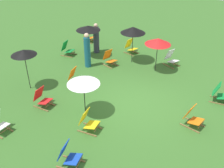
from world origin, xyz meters
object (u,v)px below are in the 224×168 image
Objects in this scene: deckchair_12 at (192,117)px; umbrella_3 at (88,28)px; deckchair_5 at (89,36)px; umbrella_1 at (158,41)px; umbrella_0 at (83,80)px; deckchair_10 at (67,49)px; deckchair_3 at (219,93)px; deckchair_14 at (131,47)px; deckchair_9 at (171,58)px; umbrella_2 at (24,52)px; deckchair_2 at (68,155)px; deckchair_4 at (109,58)px; deckchair_1 at (88,121)px; deckchair_0 at (42,98)px; umbrella_4 at (133,30)px; person_1 at (96,39)px; person_0 at (87,51)px; deckchair_8 at (75,77)px.

umbrella_3 is (2.39, 6.73, 1.29)m from deckchair_12.
umbrella_1 is at bearing -96.42° from deckchair_5.
deckchair_10 is at bearing 50.57° from umbrella_0.
deckchair_14 is (2.02, 5.49, 0.00)m from deckchair_3.
umbrella_2 is at bearing 161.64° from deckchair_9.
deckchair_2 is 7.94m from deckchair_9.
deckchair_9 is at bearing -15.22° from deckchair_2.
deckchair_1 is at bearing -140.81° from deckchair_4.
deckchair_9 is (7.94, 0.22, 0.00)m from deckchair_2.
deckchair_3 is at bearing -41.42° from deckchair_2.
deckchair_5 is at bearing -5.30° from deckchair_10.
umbrella_0 is (0.65, 0.68, 1.12)m from deckchair_1.
umbrella_3 is at bearing -1.14° from umbrella_2.
deckchair_14 is at bearing 59.14° from deckchair_3.
deckchair_0 is 0.43× the size of umbrella_4.
person_1 is (4.78, 3.19, -0.69)m from umbrella_0.
person_1 is at bearing 72.28° from deckchair_4.
deckchair_5 is at bearing 66.03° from deckchair_3.
umbrella_2 reaches higher than deckchair_14.
umbrella_3 is (-1.75, -1.46, 1.29)m from deckchair_5.
umbrella_4 is (0.16, 1.49, 0.21)m from umbrella_1.
deckchair_5 is 0.48× the size of umbrella_1.
umbrella_3 is (0.55, -1.15, 1.29)m from deckchair_10.
deckchair_3 is 0.48× the size of umbrella_1.
deckchair_0 is 6.89m from deckchair_9.
umbrella_1 is at bearing -7.59° from umbrella_0.
umbrella_3 is at bearing 95.05° from deckchair_4.
person_0 is at bearing -144.36° from umbrella_3.
person_1 is at bearing 88.59° from umbrella_1.
deckchair_5 is 5.24m from deckchair_8.
deckchair_1 is 6.50m from deckchair_10.
person_0 is (-0.96, -0.69, -0.80)m from umbrella_3.
deckchair_10 is (-2.21, 5.28, 0.00)m from deckchair_9.
deckchair_0 is 2.41m from deckchair_1.
deckchair_14 is 0.43× the size of umbrella_4.
umbrella_1 is (5.34, 0.06, 1.21)m from deckchair_1.
person_0 is (3.77, 3.14, 0.49)m from deckchair_1.
umbrella_1 is (3.27, -2.40, 1.21)m from deckchair_8.
person_1 reaches higher than deckchair_0.
umbrella_4 is at bearing -16.10° from deckchair_0.
deckchair_14 is (0.09, 2.51, 0.00)m from deckchair_9.
deckchair_12 is at bearing -110.88° from deckchair_5.
umbrella_3 is 1.05× the size of person_1.
umbrella_2 reaches higher than umbrella_3.
deckchair_0 is 0.96× the size of deckchair_9.
deckchair_8 is 0.50× the size of person_1.
deckchair_12 is at bearing -120.42° from person_1.
deckchair_0 is 5.05m from umbrella_3.
deckchair_3 is 7.22m from umbrella_3.
deckchair_0 is at bearing 44.52° from deckchair_2.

